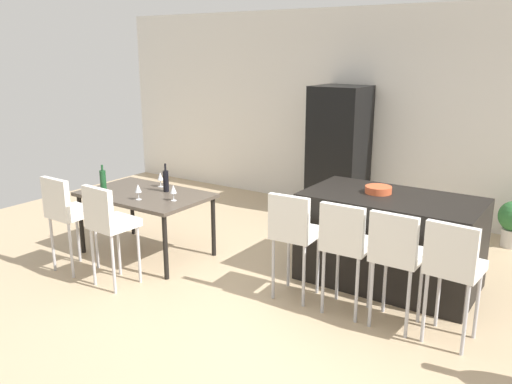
# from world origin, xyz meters

# --- Properties ---
(ground_plane) EXTENTS (10.00, 10.00, 0.00)m
(ground_plane) POSITION_xyz_m (0.00, 0.00, 0.00)
(ground_plane) COLOR tan
(back_wall) EXTENTS (10.00, 0.12, 2.90)m
(back_wall) POSITION_xyz_m (0.00, 3.20, 1.45)
(back_wall) COLOR silver
(back_wall) RESTS_ON ground_plane
(kitchen_island) EXTENTS (1.71, 0.95, 0.92)m
(kitchen_island) POSITION_xyz_m (0.74, 0.93, 0.46)
(kitchen_island) COLOR black
(kitchen_island) RESTS_ON ground_plane
(bar_chair_left) EXTENTS (0.42, 0.42, 1.05)m
(bar_chair_left) POSITION_xyz_m (0.11, 0.07, 0.70)
(bar_chair_left) COLOR silver
(bar_chair_left) RESTS_ON ground_plane
(bar_chair_middle) EXTENTS (0.41, 0.41, 1.05)m
(bar_chair_middle) POSITION_xyz_m (0.64, 0.07, 0.70)
(bar_chair_middle) COLOR silver
(bar_chair_middle) RESTS_ON ground_plane
(bar_chair_right) EXTENTS (0.40, 0.40, 1.05)m
(bar_chair_right) POSITION_xyz_m (1.10, 0.07, 0.70)
(bar_chair_right) COLOR silver
(bar_chair_right) RESTS_ON ground_plane
(bar_chair_far) EXTENTS (0.43, 0.43, 1.05)m
(bar_chair_far) POSITION_xyz_m (1.56, 0.07, 0.70)
(bar_chair_far) COLOR silver
(bar_chair_far) RESTS_ON ground_plane
(dining_table) EXTENTS (1.45, 0.91, 0.74)m
(dining_table) POSITION_xyz_m (-1.86, 0.11, 0.68)
(dining_table) COLOR #4C4238
(dining_table) RESTS_ON ground_plane
(dining_chair_near) EXTENTS (0.41, 0.41, 1.05)m
(dining_chair_near) POSITION_xyz_m (-2.19, -0.71, 0.70)
(dining_chair_near) COLOR silver
(dining_chair_near) RESTS_ON ground_plane
(dining_chair_far) EXTENTS (0.42, 0.42, 1.05)m
(dining_chair_far) POSITION_xyz_m (-1.54, -0.71, 0.70)
(dining_chair_far) COLOR silver
(dining_chair_far) RESTS_ON ground_plane
(wine_bottle_right) EXTENTS (0.07, 0.07, 0.30)m
(wine_bottle_right) POSITION_xyz_m (-2.36, -0.06, 0.86)
(wine_bottle_right) COLOR #194723
(wine_bottle_right) RESTS_ON dining_table
(wine_bottle_far) EXTENTS (0.07, 0.07, 0.33)m
(wine_bottle_far) POSITION_xyz_m (-1.71, 0.30, 0.87)
(wine_bottle_far) COLOR black
(wine_bottle_far) RESTS_ON dining_table
(wine_glass_left) EXTENTS (0.07, 0.07, 0.17)m
(wine_glass_left) POSITION_xyz_m (-1.91, 0.42, 0.86)
(wine_glass_left) COLOR silver
(wine_glass_left) RESTS_ON dining_table
(wine_glass_middle) EXTENTS (0.07, 0.07, 0.17)m
(wine_glass_middle) POSITION_xyz_m (-1.38, 0.06, 0.86)
(wine_glass_middle) COLOR silver
(wine_glass_middle) RESTS_ON dining_table
(wine_glass_near) EXTENTS (0.07, 0.07, 0.17)m
(wine_glass_near) POSITION_xyz_m (-1.72, -0.12, 0.86)
(wine_glass_near) COLOR silver
(wine_glass_near) RESTS_ON dining_table
(refrigerator) EXTENTS (0.72, 0.68, 1.84)m
(refrigerator) POSITION_xyz_m (-0.71, 2.76, 0.92)
(refrigerator) COLOR black
(refrigerator) RESTS_ON ground_plane
(fruit_bowl) EXTENTS (0.27, 0.27, 0.07)m
(fruit_bowl) POSITION_xyz_m (0.58, 0.96, 0.96)
(fruit_bowl) COLOR #C6512D
(fruit_bowl) RESTS_ON kitchen_island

